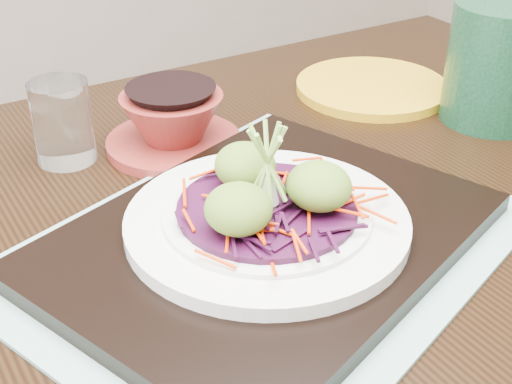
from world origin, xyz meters
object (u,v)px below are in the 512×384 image
dining_table (232,334)px  terracotta_bowl_set (173,125)px  serving_tray (267,237)px  green_jar (499,63)px  white_plate (267,221)px  water_glass (63,122)px  yellow_plate (372,87)px

dining_table → terracotta_bowl_set: size_ratio=7.87×
serving_tray → terracotta_bowl_set: terracotta_bowl_set is taller
dining_table → green_jar: bearing=9.7°
white_plate → terracotta_bowl_set: bearing=89.0°
dining_table → white_plate: (0.03, -0.02, 0.13)m
dining_table → terracotta_bowl_set: bearing=78.2°
terracotta_bowl_set → green_jar: size_ratio=1.18×
green_jar → serving_tray: bearing=-163.6°
white_plate → water_glass: water_glass is taller
water_glass → green_jar: size_ratio=0.63×
white_plate → terracotta_bowl_set: terracotta_bowl_set is taller
white_plate → green_jar: (0.37, 0.11, 0.04)m
dining_table → water_glass: (-0.08, 0.23, 0.15)m
yellow_plate → green_jar: size_ratio=1.41×
serving_tray → green_jar: bearing=-6.1°
terracotta_bowl_set → water_glass: bearing=165.1°
serving_tray → green_jar: (0.37, 0.11, 0.06)m
white_plate → terracotta_bowl_set: 0.22m
terracotta_bowl_set → green_jar: bearing=-16.8°
white_plate → green_jar: size_ratio=1.76×
white_plate → yellow_plate: white_plate is taller
water_glass → terracotta_bowl_set: water_glass is taller
white_plate → yellow_plate: size_ratio=1.24×
serving_tray → green_jar: 0.39m
terracotta_bowl_set → white_plate: bearing=-91.0°
water_glass → green_jar: (0.48, -0.14, 0.03)m
dining_table → serving_tray: 0.12m
terracotta_bowl_set → yellow_plate: (0.29, 0.03, -0.02)m
terracotta_bowl_set → green_jar: (0.37, -0.11, 0.04)m
white_plate → yellow_plate: (0.30, 0.25, -0.02)m
dining_table → water_glass: water_glass is taller
white_plate → green_jar: 0.39m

